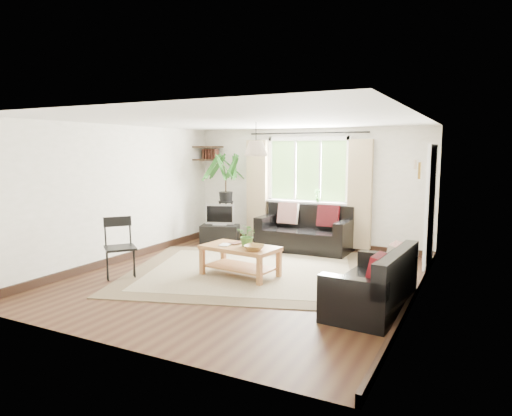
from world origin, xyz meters
The scene contains 24 objects.
floor centered at (0.00, 0.00, 0.00)m, with size 5.50×5.50×0.00m, color black.
ceiling centered at (0.00, 0.00, 2.40)m, with size 5.50×5.50×0.00m, color white.
wall_back centered at (0.00, 2.75, 1.20)m, with size 5.00×0.02×2.40m, color beige.
wall_front centered at (0.00, -2.75, 1.20)m, with size 5.00×0.02×2.40m, color beige.
wall_left centered at (-2.50, 0.00, 1.20)m, with size 0.02×5.50×2.40m, color beige.
wall_right centered at (2.50, 0.00, 1.20)m, with size 0.02×5.50×2.40m, color beige.
rug centered at (-0.09, 0.36, 0.01)m, with size 3.85×3.30×0.02m, color beige.
window centered at (0.00, 2.71, 1.55)m, with size 2.50×0.16×2.16m, color white, non-canonical shape.
door centered at (2.47, 1.70, 1.00)m, with size 0.06×0.96×2.06m, color silver.
corner_shelf centered at (-2.25, 2.50, 1.89)m, with size 0.50×0.50×0.34m, color black, non-canonical shape.
pendant_lamp centered at (0.00, 0.40, 2.05)m, with size 0.36×0.36×0.54m, color beige, non-canonical shape.
wall_sconce centered at (2.43, 0.30, 1.74)m, with size 0.12×0.12×0.28m, color beige, non-canonical shape.
sofa_back centered at (0.13, 2.24, 0.42)m, with size 1.79×0.89×0.84m, color black, non-canonical shape.
sofa_right centered at (2.05, -0.48, 0.37)m, with size 0.78×1.56×0.73m, color black, non-canonical shape.
coffee_table centered at (-0.11, 0.07, 0.24)m, with size 1.18×0.65×0.48m, color olive, non-canonical shape.
table_plant centered at (0.00, 0.11, 0.66)m, with size 0.31×0.27×0.35m, color #3E6D2B.
bowl centered at (0.22, -0.08, 0.52)m, with size 0.31×0.31×0.08m, color olive.
book_a centered at (-0.42, 0.00, 0.49)m, with size 0.15×0.21×0.02m, color white.
book_b centered at (-0.33, 0.23, 0.49)m, with size 0.17×0.22×0.02m, color brown.
tv_stand centered at (-1.64, 1.97, 0.21)m, with size 0.77×0.44×0.42m, color black.
tv centered at (-1.64, 1.97, 0.64)m, with size 0.59×0.20×0.46m, color #A5A5AA, non-canonical shape.
palm_stand centered at (-1.70, 2.32, 0.95)m, with size 0.74×0.74×1.90m, color black, non-canonical shape.
folding_chair centered at (-1.67, -0.88, 0.47)m, with size 0.49×0.49×0.94m, color black, non-canonical shape.
sill_plant centered at (0.25, 2.63, 1.06)m, with size 0.14×0.10×0.27m, color #2D6023.
Camera 1 is at (3.26, -6.02, 1.98)m, focal length 32.00 mm.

